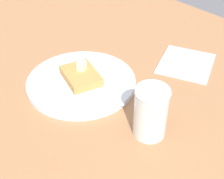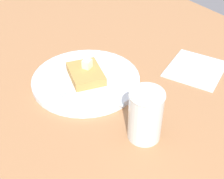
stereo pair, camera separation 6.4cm
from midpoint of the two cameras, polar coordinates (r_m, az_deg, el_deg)
The scene contains 7 objects.
table_surface at distance 84.47cm, azimuth -10.40°, elevation 4.96°, with size 105.30×105.30×2.07cm, color #AA754A.
plate at distance 73.43cm, azimuth -8.13°, elevation 1.37°, with size 25.35×25.35×1.36cm.
toast_slice_center at distance 72.50cm, azimuth -8.24°, elevation 2.39°, with size 7.12×9.62×2.07cm, color #C28E48.
butter_pat_primary at distance 72.27cm, azimuth -8.11°, elevation 4.24°, with size 2.00×1.80×2.00cm, color #F3F0C3.
fork at distance 66.64cm, azimuth -8.23°, elevation -2.20°, with size 11.75×12.87×0.36cm.
syrup_jar at distance 58.06cm, azimuth 3.93°, elevation -4.53°, with size 6.59×6.59×10.52cm.
napkin at distance 81.72cm, azimuth 11.21°, elevation 4.62°, with size 14.47×12.85×0.30cm, color silver.
Camera 1 is at (37.47, 60.35, 46.09)cm, focal length 50.00 mm.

